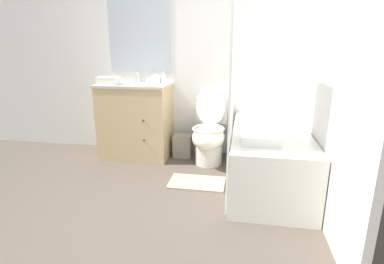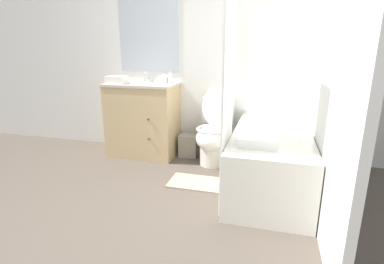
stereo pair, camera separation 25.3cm
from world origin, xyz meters
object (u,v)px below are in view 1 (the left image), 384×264
Objects in this scene: sink_faucet at (139,79)px; bath_towel_folded at (261,139)px; wastebasket at (183,146)px; bath_mat at (197,183)px; toilet at (209,133)px; hand_towel_folded at (108,81)px; tissue_box at (156,79)px; bathtub at (268,156)px; soap_dispenser at (163,78)px; vanity_cabinet at (136,120)px.

sink_faucet reaches higher than bath_towel_folded.
bath_mat is at bearing -68.14° from wastebasket.
hand_towel_folded reaches higher than toilet.
bath_mat is (0.62, -0.79, -0.92)m from tissue_box.
bathtub is 12.22× the size of tissue_box.
tissue_box reaches higher than bath_mat.
hand_towel_folded is (-1.80, 0.39, 0.66)m from bathtub.
soap_dispenser reaches higher than hand_towel_folded.
sink_faucet is 0.45× the size of bath_towel_folded.
sink_faucet reaches higher than hand_towel_folded.
vanity_cabinet is at bearing -173.48° from wastebasket.
bath_towel_folded is at bearing -43.44° from soap_dispenser.
bath_mat is (-0.05, -0.58, -0.35)m from toilet.
sink_faucet is 1.01× the size of soap_dispenser.
toilet is 1.30m from hand_towel_folded.
vanity_cabinet is 3.31× the size of wastebasket.
toilet is 1.04m from bath_towel_folded.
sink_faucet reaches higher than vanity_cabinet.
hand_towel_folded is at bearing 154.01° from bath_mat.
sink_faucet reaches higher than toilet.
soap_dispenser is at bearing -17.46° from sink_faucet.
tissue_box reaches higher than vanity_cabinet.
soap_dispenser reaches higher than vanity_cabinet.
bathtub is at bearing 76.12° from bath_towel_folded.
tissue_box is at bearing 153.96° from bathtub.
bathtub is at bearing -26.04° from tissue_box.
toilet is 0.77m from bathtub.
hand_towel_folded is (-0.83, -0.19, 0.80)m from wastebasket.
soap_dispenser is at bearing 163.67° from toilet.
toilet is at bearing -17.57° from tissue_box.
vanity_cabinet is at bearing 174.39° from toilet.
tissue_box reaches higher than hand_towel_folded.
tissue_box is 0.23× the size of bath_mat.
hand_towel_folded is (-0.26, -0.12, 0.48)m from vanity_cabinet.
toilet is 6.87× the size of tissue_box.
wastebasket is (-0.98, 0.58, -0.14)m from bathtub.
toilet is at bearing -24.17° from wastebasket.
toilet reaches higher than wastebasket.
sink_faucet is 1.86m from bath_towel_folded.
sink_faucet is 0.98m from wastebasket.
soap_dispenser is 1.31m from bath_mat.
soap_dispenser is at bearing 13.42° from vanity_cabinet.
sink_faucet is 0.24m from tissue_box.
sink_faucet is 0.26× the size of bath_mat.
wastebasket is 1.91× the size of soap_dispenser.
hand_towel_folded is (-0.26, -0.31, 0.01)m from sink_faucet.
sink_faucet is 0.40m from hand_towel_folded.
hand_towel_folded is (-1.17, -0.03, 0.58)m from toilet.
tissue_box is 1.65m from bath_towel_folded.
hand_towel_folded is at bearing -167.26° from wastebasket.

